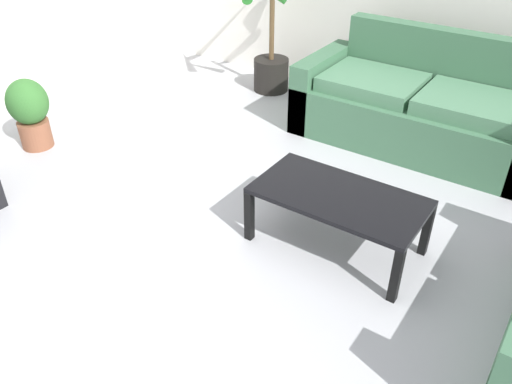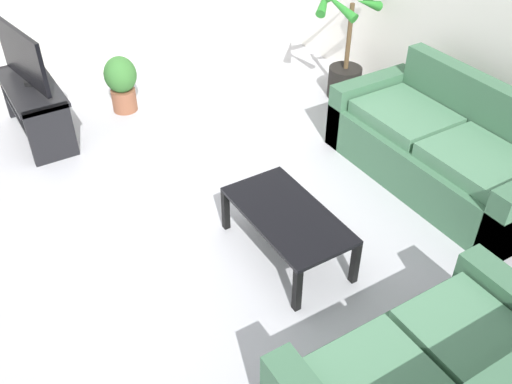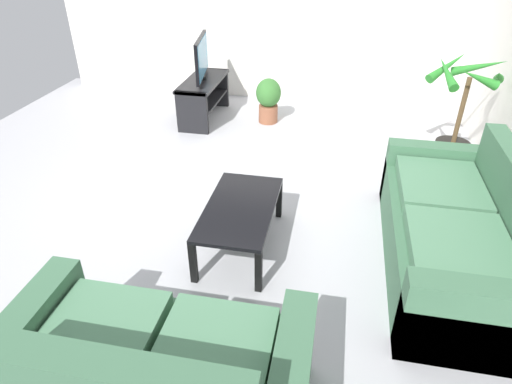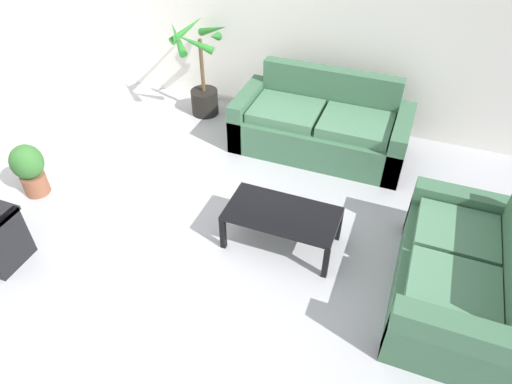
{
  "view_description": "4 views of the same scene",
  "coord_description": "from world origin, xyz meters",
  "px_view_note": "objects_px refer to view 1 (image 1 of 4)",
  "views": [
    {
      "loc": [
        1.77,
        -1.82,
        2.14
      ],
      "look_at": [
        0.3,
        0.32,
        0.42
      ],
      "focal_mm": 36.36,
      "sensor_mm": 36.0,
      "label": 1
    },
    {
      "loc": [
        3.28,
        -1.23,
        3.04
      ],
      "look_at": [
        0.66,
        0.37,
        0.65
      ],
      "focal_mm": 39.82,
      "sensor_mm": 36.0,
      "label": 2
    },
    {
      "loc": [
        3.57,
        1.31,
        2.34
      ],
      "look_at": [
        0.49,
        0.69,
        0.4
      ],
      "focal_mm": 30.75,
      "sensor_mm": 36.0,
      "label": 3
    },
    {
      "loc": [
        1.59,
        -2.31,
        3.23
      ],
      "look_at": [
        0.4,
        0.75,
        0.44
      ],
      "focal_mm": 31.91,
      "sensor_mm": 36.0,
      "label": 4
    }
  ],
  "objects_px": {
    "coffee_table": "(339,201)",
    "potted_plant_small": "(30,111)",
    "potted_palm": "(270,43)",
    "couch_main": "(420,110)"
  },
  "relations": [
    {
      "from": "couch_main",
      "to": "potted_palm",
      "type": "bearing_deg",
      "value": 171.15
    },
    {
      "from": "potted_palm",
      "to": "potted_plant_small",
      "type": "distance_m",
      "value": 2.39
    },
    {
      "from": "coffee_table",
      "to": "potted_palm",
      "type": "bearing_deg",
      "value": 132.4
    },
    {
      "from": "potted_palm",
      "to": "couch_main",
      "type": "bearing_deg",
      "value": -8.85
    },
    {
      "from": "coffee_table",
      "to": "potted_plant_small",
      "type": "distance_m",
      "value": 2.73
    },
    {
      "from": "potted_plant_small",
      "to": "coffee_table",
      "type": "bearing_deg",
      "value": 5.11
    },
    {
      "from": "coffee_table",
      "to": "potted_palm",
      "type": "relative_size",
      "value": 0.84
    },
    {
      "from": "coffee_table",
      "to": "potted_plant_small",
      "type": "height_order",
      "value": "potted_plant_small"
    },
    {
      "from": "couch_main",
      "to": "potted_plant_small",
      "type": "distance_m",
      "value": 3.27
    },
    {
      "from": "coffee_table",
      "to": "potted_plant_small",
      "type": "xyz_separation_m",
      "value": [
        -2.72,
        -0.24,
        -0.01
      ]
    }
  ]
}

